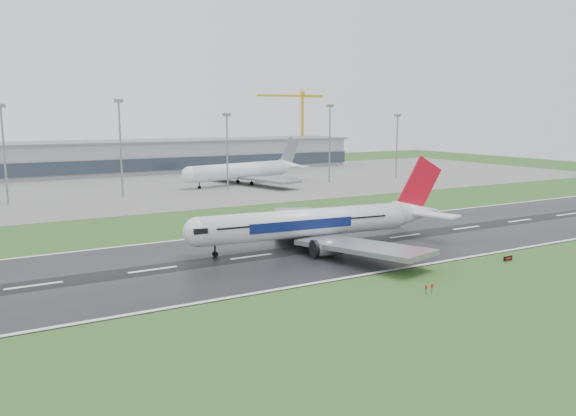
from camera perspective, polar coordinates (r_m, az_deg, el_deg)
ground at (r=124.40m, az=4.64°, el=-3.78°), size 520.00×520.00×0.00m
runway at (r=124.39m, az=4.64°, el=-3.76°), size 400.00×45.00×0.10m
apron at (r=236.88m, az=-12.63°, el=2.22°), size 400.00×130.00×0.08m
terminal at (r=293.87m, az=-16.15°, el=4.85°), size 240.00×36.00×15.00m
main_airliner at (r=122.19m, az=3.49°, el=0.32°), size 66.07×63.49×17.89m
parked_airliner at (r=235.09m, az=-4.47°, el=4.59°), size 73.43×70.27×18.11m
tower_crane at (r=350.34m, az=1.44°, el=8.12°), size 43.18×6.12×42.72m
runway_sign at (r=118.79m, az=21.10°, el=-4.74°), size 2.31×0.57×1.04m
floodmast_1 at (r=200.77m, az=-26.45°, el=4.61°), size 0.64×0.64×30.34m
floodmast_2 at (r=205.93m, az=-16.36°, el=5.56°), size 0.64×0.64×32.32m
floodmast_3 at (r=218.71m, az=-6.08°, el=5.46°), size 0.64×0.64×27.66m
floodmast_4 at (r=241.03m, az=4.18°, el=6.27°), size 0.64×0.64×31.39m
floodmast_5 at (r=263.05m, az=10.80°, el=5.94°), size 0.64×0.64×27.43m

